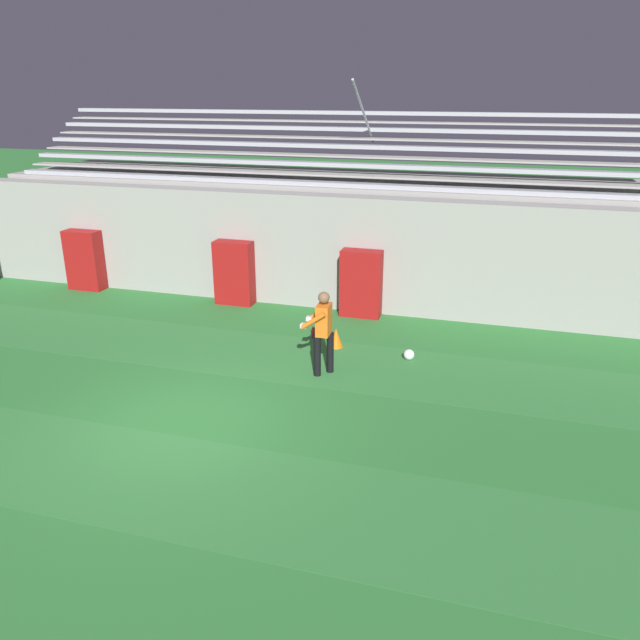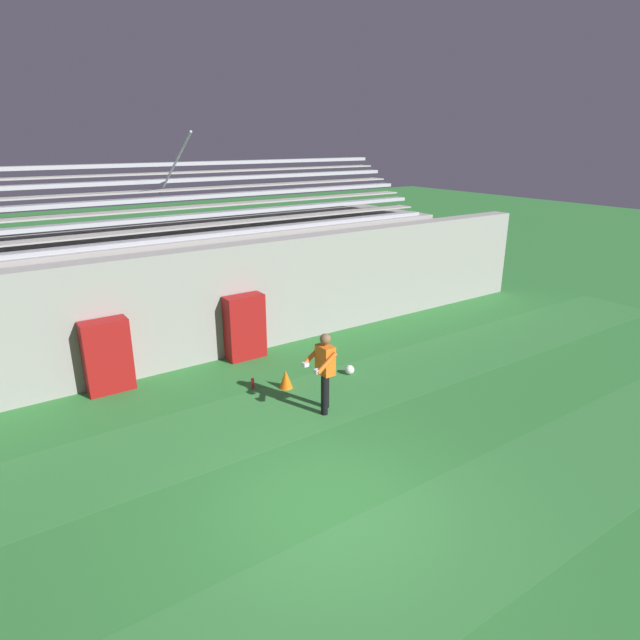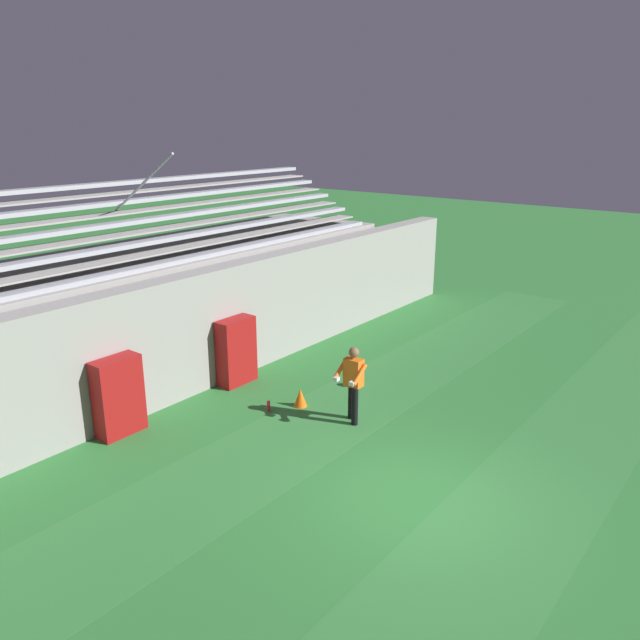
% 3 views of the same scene
% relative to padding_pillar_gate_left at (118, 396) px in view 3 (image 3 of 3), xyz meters
% --- Properties ---
extents(ground_plane, '(80.00, 80.00, 0.00)m').
position_rel_padding_pillar_gate_left_xyz_m(ground_plane, '(1.65, -5.95, -0.81)').
color(ground_plane, '#2D7533').
extents(turf_stripe_mid, '(28.00, 2.26, 0.01)m').
position_rel_padding_pillar_gate_left_xyz_m(turf_stripe_mid, '(1.65, -7.43, -0.81)').
color(turf_stripe_mid, '#337A38').
rests_on(turf_stripe_mid, ground).
extents(turf_stripe_far, '(28.00, 2.26, 0.01)m').
position_rel_padding_pillar_gate_left_xyz_m(turf_stripe_far, '(1.65, -2.90, -0.81)').
color(turf_stripe_far, '#337A38').
rests_on(turf_stripe_far, ground).
extents(back_wall, '(24.00, 0.60, 2.80)m').
position_rel_padding_pillar_gate_left_xyz_m(back_wall, '(1.65, 0.55, 0.59)').
color(back_wall, '#999691').
rests_on(back_wall, ground).
extents(padding_pillar_gate_left, '(0.97, 0.44, 1.63)m').
position_rel_padding_pillar_gate_left_xyz_m(padding_pillar_gate_left, '(0.00, 0.00, 0.00)').
color(padding_pillar_gate_left, maroon).
rests_on(padding_pillar_gate_left, ground).
extents(padding_pillar_gate_right, '(0.97, 0.44, 1.63)m').
position_rel_padding_pillar_gate_left_xyz_m(padding_pillar_gate_right, '(3.29, 0.00, 0.00)').
color(padding_pillar_gate_right, maroon).
rests_on(padding_pillar_gate_right, ground).
extents(bleacher_stand, '(18.00, 4.05, 5.43)m').
position_rel_padding_pillar_gate_left_xyz_m(bleacher_stand, '(1.65, 2.89, 0.69)').
color(bleacher_stand, '#999691').
rests_on(bleacher_stand, ground).
extents(goalkeeper, '(0.57, 0.58, 1.67)m').
position_rel_padding_pillar_gate_left_xyz_m(goalkeeper, '(3.32, -3.41, 0.14)').
color(goalkeeper, black).
rests_on(goalkeeper, ground).
extents(soccer_ball, '(0.22, 0.22, 0.22)m').
position_rel_padding_pillar_gate_left_xyz_m(soccer_ball, '(4.83, -2.28, -0.70)').
color(soccer_ball, white).
rests_on(soccer_ball, ground).
extents(traffic_cone, '(0.30, 0.30, 0.42)m').
position_rel_padding_pillar_gate_left_xyz_m(traffic_cone, '(3.22, -2.06, -0.60)').
color(traffic_cone, orange).
rests_on(traffic_cone, ground).
extents(water_bottle, '(0.07, 0.07, 0.24)m').
position_rel_padding_pillar_gate_left_xyz_m(water_bottle, '(2.60, -1.67, -0.69)').
color(water_bottle, red).
rests_on(water_bottle, ground).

